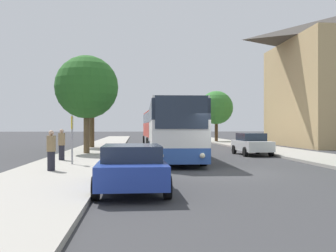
# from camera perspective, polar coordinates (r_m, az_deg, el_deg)

# --- Properties ---
(ground_plane) EXTENTS (300.00, 300.00, 0.00)m
(ground_plane) POSITION_cam_1_polar(r_m,az_deg,el_deg) (16.64, 8.82, -6.71)
(ground_plane) COLOR #38383A
(ground_plane) RESTS_ON ground
(sidewalk_left) EXTENTS (4.00, 120.00, 0.15)m
(sidewalk_left) POSITION_cam_1_polar(r_m,az_deg,el_deg) (16.48, -15.74, -6.51)
(sidewalk_left) COLOR #A39E93
(sidewalk_left) RESTS_ON ground_plane
(bus_front) EXTENTS (3.04, 10.96, 3.29)m
(bus_front) POSITION_cam_1_polar(r_m,az_deg,el_deg) (22.36, 0.70, -0.51)
(bus_front) COLOR #2D519E
(bus_front) RESTS_ON ground_plane
(bus_middle) EXTENTS (2.95, 10.95, 3.37)m
(bus_middle) POSITION_cam_1_polar(r_m,az_deg,el_deg) (37.97, -1.38, -0.31)
(bus_middle) COLOR gray
(bus_middle) RESTS_ON ground_plane
(parked_car_left_curb) EXTENTS (2.12, 4.60, 1.37)m
(parked_car_left_curb) POSITION_cam_1_polar(r_m,az_deg,el_deg) (11.74, -5.29, -5.86)
(parked_car_left_curb) COLOR #233D9E
(parked_car_left_curb) RESTS_ON ground_plane
(parked_car_right_near) EXTENTS (1.98, 4.29, 1.49)m
(parked_car_right_near) POSITION_cam_1_polar(r_m,az_deg,el_deg) (27.24, 12.02, -2.52)
(parked_car_right_near) COLOR silver
(parked_car_right_near) RESTS_ON ground_plane
(bus_stop_sign) EXTENTS (0.08, 0.45, 2.30)m
(bus_stop_sign) POSITION_cam_1_polar(r_m,az_deg,el_deg) (19.10, -13.74, -1.09)
(bus_stop_sign) COLOR gray
(bus_stop_sign) RESTS_ON sidewalk_left
(pedestrian_waiting_near) EXTENTS (0.36, 0.36, 1.65)m
(pedestrian_waiting_near) POSITION_cam_1_polar(r_m,az_deg,el_deg) (21.58, -15.18, -2.60)
(pedestrian_waiting_near) COLOR #23232D
(pedestrian_waiting_near) RESTS_ON sidewalk_left
(pedestrian_waiting_far) EXTENTS (0.36, 0.36, 1.62)m
(pedestrian_waiting_far) POSITION_cam_1_polar(r_m,az_deg,el_deg) (16.44, -16.59, -3.42)
(pedestrian_waiting_far) COLOR #23232D
(pedestrian_waiting_far) RESTS_ON sidewalk_left
(tree_left_near) EXTENTS (4.22, 4.22, 6.55)m
(tree_left_near) POSITION_cam_1_polar(r_m,az_deg,el_deg) (26.99, -11.73, 5.53)
(tree_left_near) COLOR brown
(tree_left_near) RESTS_ON sidewalk_left
(tree_left_far) EXTENTS (4.51, 4.51, 7.54)m
(tree_left_far) POSITION_cam_1_polar(r_m,az_deg,el_deg) (34.80, -10.97, 5.65)
(tree_left_far) COLOR #513D23
(tree_left_far) RESTS_ON sidewalk_left
(tree_right_near) EXTENTS (4.12, 4.12, 6.22)m
(tree_right_near) POSITION_cam_1_polar(r_m,az_deg,el_deg) (48.94, 7.03, 2.65)
(tree_right_near) COLOR #47331E
(tree_right_near) RESTS_ON sidewalk_right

